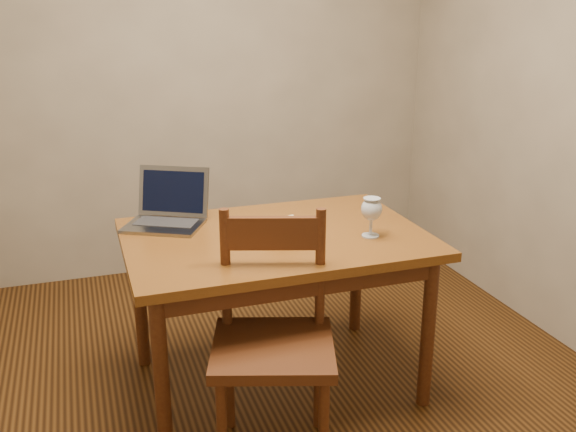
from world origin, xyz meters
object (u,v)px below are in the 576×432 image
object	(u,v)px
plate	(288,236)
milk_glass	(371,217)
chair	(273,331)
table	(276,253)
laptop	(168,209)

from	to	relation	value
plate	milk_glass	world-z (taller)	milk_glass
milk_glass	chair	bearing A→B (deg)	-150.95
table	plate	xyz separation A→B (m)	(0.04, -0.06, 0.09)
table	laptop	distance (m)	0.54
chair	laptop	xyz separation A→B (m)	(-0.26, 0.77, 0.28)
table	laptop	world-z (taller)	laptop
milk_glass	laptop	world-z (taller)	laptop
table	plate	size ratio (longest dim) A/B	5.99
chair	milk_glass	xyz separation A→B (m)	(0.54, 0.30, 0.30)
plate	laptop	xyz separation A→B (m)	(-0.45, 0.37, 0.06)
table	chair	xyz separation A→B (m)	(-0.15, -0.45, -0.13)
table	milk_glass	distance (m)	0.45
plate	milk_glass	xyz separation A→B (m)	(0.35, -0.09, 0.08)
plate	milk_glass	size ratio (longest dim) A/B	1.24
plate	milk_glass	distance (m)	0.37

